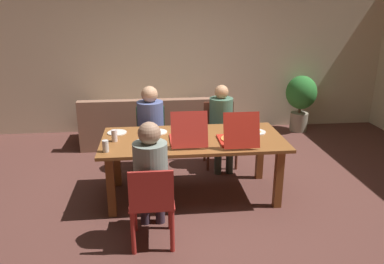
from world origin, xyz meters
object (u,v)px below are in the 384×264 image
(chair_2, at_px, (151,134))
(potted_plant, at_px, (301,97))
(chair_0, at_px, (152,203))
(couch, at_px, (148,126))
(plate_1, at_px, (148,141))
(plate_0, at_px, (157,132))
(person_0, at_px, (151,172))
(plate_3, at_px, (117,133))
(person_2, at_px, (151,122))
(pizza_box_0, at_px, (237,138))
(chair_1, at_px, (219,130))
(person_1, at_px, (222,120))
(pizza_box_1, at_px, (188,137))
(drinking_glass_0, at_px, (114,136))
(plate_2, at_px, (256,132))
(dining_table, at_px, (193,146))
(drinking_glass_1, at_px, (106,146))

(chair_2, distance_m, potted_plant, 3.06)
(chair_0, distance_m, couch, 2.97)
(plate_1, height_order, couch, couch)
(chair_0, relative_size, plate_0, 3.47)
(chair_0, bearing_deg, plate_0, 86.21)
(person_0, height_order, plate_3, person_0)
(person_0, relative_size, person_2, 1.03)
(chair_0, height_order, couch, chair_0)
(pizza_box_0, bearing_deg, person_2, 134.18)
(chair_1, bearing_deg, person_1, -90.00)
(pizza_box_1, relative_size, drinking_glass_0, 3.75)
(person_2, xyz_separation_m, plate_2, (1.28, -0.67, 0.04))
(couch, bearing_deg, person_1, -48.06)
(person_1, xyz_separation_m, pizza_box_0, (-0.01, -1.03, 0.10))
(person_1, bearing_deg, chair_1, 90.00)
(person_1, xyz_separation_m, plate_1, (-1.02, -0.89, 0.06))
(person_1, bearing_deg, potted_plant, 40.49)
(person_0, height_order, chair_2, person_0)
(person_2, bearing_deg, person_0, -90.00)
(dining_table, height_order, plate_3, plate_3)
(chair_0, height_order, chair_1, chair_1)
(plate_3, relative_size, couch, 0.11)
(plate_0, bearing_deg, person_0, -94.27)
(pizza_box_0, bearing_deg, potted_plant, 55.13)
(chair_1, xyz_separation_m, pizza_box_1, (-0.57, -1.09, 0.29))
(person_1, bearing_deg, drinking_glass_1, -141.60)
(couch, bearing_deg, chair_2, -87.31)
(chair_2, distance_m, couch, 1.06)
(person_1, height_order, plate_2, person_1)
(person_1, relative_size, plate_1, 5.11)
(couch, bearing_deg, person_2, -87.63)
(person_2, height_order, potted_plant, person_2)
(dining_table, height_order, person_2, person_2)
(chair_1, xyz_separation_m, drinking_glass_0, (-1.40, -0.98, 0.30))
(plate_0, xyz_separation_m, plate_3, (-0.49, 0.03, 0.00))
(chair_2, bearing_deg, plate_0, -83.24)
(couch, bearing_deg, plate_1, -89.57)
(person_2, height_order, plate_0, person_2)
(person_0, bearing_deg, chair_2, 90.00)
(chair_0, distance_m, person_1, 2.07)
(chair_2, relative_size, pizza_box_0, 1.73)
(person_2, relative_size, pizza_box_0, 2.39)
(plate_3, xyz_separation_m, couch, (0.36, 1.70, -0.47))
(drinking_glass_1, bearing_deg, pizza_box_1, 13.28)
(drinking_glass_1, relative_size, couch, 0.06)
(plate_0, relative_size, drinking_glass_0, 1.78)
(person_2, relative_size, couch, 0.55)
(plate_3, distance_m, couch, 1.80)
(dining_table, distance_m, pizza_box_0, 0.54)
(person_1, relative_size, chair_2, 1.37)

